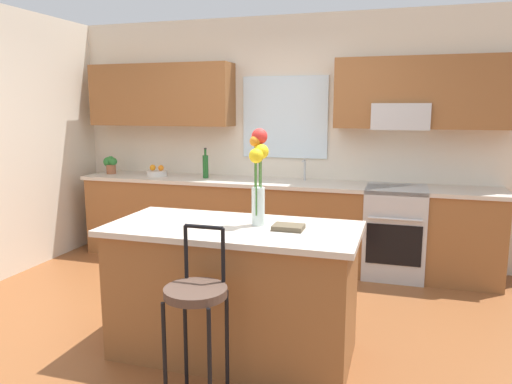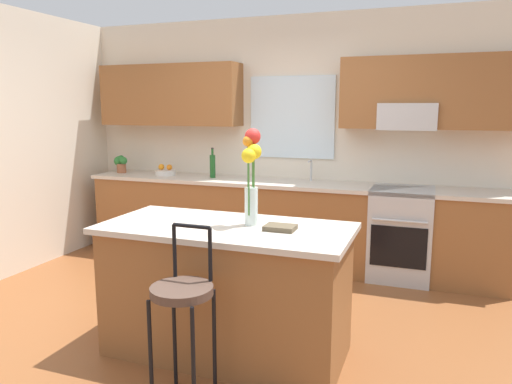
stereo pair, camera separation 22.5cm
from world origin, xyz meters
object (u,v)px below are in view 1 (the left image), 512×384
kitchen_island (233,290)px  potted_plant_small (110,164)px  flower_vase (258,169)px  fruit_bowl_oranges (157,172)px  oven_range (395,232)px  bar_stool_near (196,300)px  bottle_olive_oil (206,166)px  cookbook (288,227)px

kitchen_island → potted_plant_small: 3.11m
flower_vase → fruit_bowl_oranges: size_ratio=2.72×
oven_range → bar_stool_near: (-1.03, -2.62, 0.18)m
fruit_bowl_oranges → bottle_olive_oil: 0.62m
oven_range → fruit_bowl_oranges: 2.75m
fruit_bowl_oranges → bar_stool_near: bearing=-57.8°
kitchen_island → fruit_bowl_oranges: bearing=129.5°
oven_range → fruit_bowl_oranges: (-2.70, 0.02, 0.50)m
oven_range → fruit_bowl_oranges: bearing=179.5°
flower_vase → cookbook: flower_vase is taller
bar_stool_near → flower_vase: flower_vase is taller
kitchen_island → cookbook: (0.38, 0.01, 0.47)m
kitchen_island → bottle_olive_oil: (-1.05, 2.03, 0.60)m
cookbook → fruit_bowl_oranges: bearing=135.5°
flower_vase → potted_plant_small: (-2.45, 1.96, -0.26)m
kitchen_island → bar_stool_near: bearing=-90.0°
oven_range → kitchen_island: same height
bar_stool_near → bottle_olive_oil: (-1.05, 2.65, 0.42)m
potted_plant_small → bottle_olive_oil: bearing=-0.1°
cookbook → fruit_bowl_oranges: (-2.05, 2.02, 0.02)m
bar_stool_near → flower_vase: 0.97m
bottle_olive_oil → potted_plant_small: bottle_olive_oil is taller
fruit_bowl_oranges → potted_plant_small: 0.63m
bar_stool_near → bottle_olive_oil: bearing=111.7°
fruit_bowl_oranges → potted_plant_small: size_ratio=1.13×
flower_vase → bottle_olive_oil: flower_vase is taller
oven_range → bottle_olive_oil: bottle_olive_oil is taller
bar_stool_near → fruit_bowl_oranges: (-1.67, 2.65, 0.33)m
flower_vase → bottle_olive_oil: 2.32m
cookbook → bottle_olive_oil: bearing=125.5°
bar_stool_near → fruit_bowl_oranges: fruit_bowl_oranges is taller
oven_range → potted_plant_small: (-3.33, 0.03, 0.58)m
cookbook → potted_plant_small: (-2.68, 2.02, 0.10)m
oven_range → bar_stool_near: 2.82m
oven_range → cookbook: (-0.65, -1.99, 0.48)m
flower_vase → fruit_bowl_oranges: 2.70m
cookbook → fruit_bowl_oranges: size_ratio=0.83×
potted_plant_small → cookbook: bearing=-37.0°
flower_vase → bottle_olive_oil: size_ratio=1.92×
flower_vase → fruit_bowl_oranges: flower_vase is taller
bar_stool_near → flower_vase: (0.16, 0.69, 0.67)m
bar_stool_near → cookbook: bearing=58.6°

